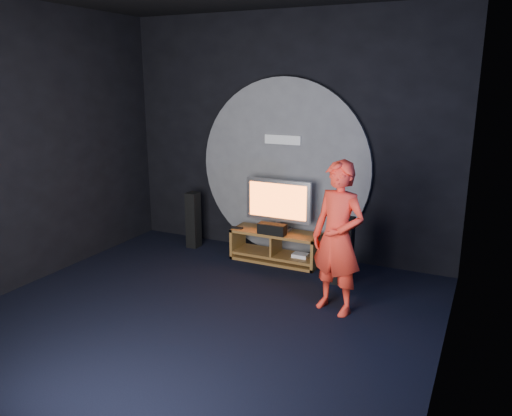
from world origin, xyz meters
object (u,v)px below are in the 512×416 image
Objects in this scene: tv at (278,203)px; tower_speaker_right at (346,250)px; media_console at (276,248)px; subwoofer at (339,270)px; player at (338,238)px; tower_speaker_left at (193,220)px.

tv is 1.12× the size of tower_speaker_right.
media_console is 1.17m from tower_speaker_right.
subwoofer is (1.05, -0.40, -0.70)m from tv.
tv is at bearing 152.89° from player.
tv is at bearing 1.61° from tower_speaker_left.
media_console is 1.09m from subwoofer.
tv is at bearing 161.04° from tower_speaker_right.
tower_speaker_right reaches higher than subwoofer.
player is at bearing -81.29° from tower_speaker_right.
tv is 1.32m from subwoofer.
tv reaches higher than tower_speaker_right.
tower_speaker_right is 0.96m from player.
subwoofer is at bearing -21.07° from tv.
media_console reaches higher than subwoofer.
tower_speaker_left is 2.94m from player.
tv is 1.74m from player.
tower_speaker_left is at bearing -178.39° from tv.
subwoofer is at bearing 120.85° from player.
subwoofer is (1.04, -0.34, -0.04)m from media_console.
tower_speaker_left is at bearing 173.49° from player.
media_console is 1.82m from player.
player reaches higher than tower_speaker_left.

